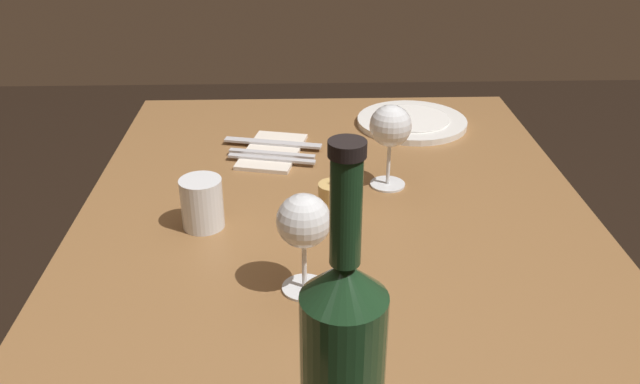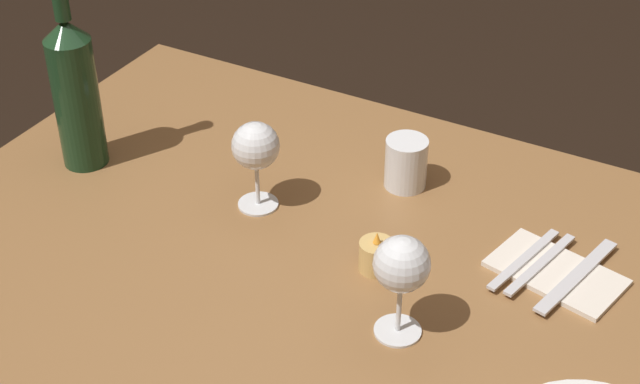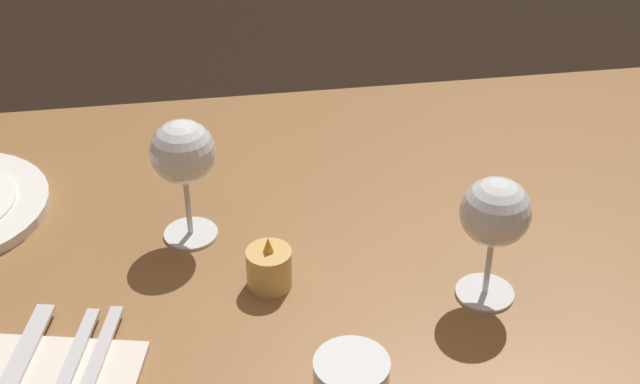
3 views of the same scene
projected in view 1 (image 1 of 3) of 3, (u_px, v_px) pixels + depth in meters
dining_table at (338, 276)px, 1.14m from camera, size 1.30×0.90×0.74m
wine_glass_left at (390, 128)px, 1.19m from camera, size 0.08×0.08×0.16m
wine_glass_right at (304, 224)px, 0.90m from camera, size 0.08×0.08×0.15m
wine_bottle at (342, 377)px, 0.60m from camera, size 0.08×0.08×0.37m
water_tumbler at (202, 206)px, 1.09m from camera, size 0.07×0.07×0.09m
votive_candle at (333, 197)px, 1.15m from camera, size 0.05×0.05×0.07m
dinner_plate at (412, 121)px, 1.51m from camera, size 0.25×0.25×0.02m
folded_napkin at (272, 151)px, 1.37m from camera, size 0.21×0.15×0.01m
fork_inner at (272, 153)px, 1.35m from camera, size 0.05×0.18×0.00m
fork_outer at (271, 159)px, 1.32m from camera, size 0.05×0.18×0.00m
table_knife at (273, 143)px, 1.39m from camera, size 0.07×0.21×0.00m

